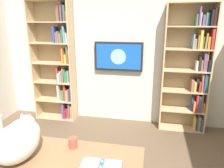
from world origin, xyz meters
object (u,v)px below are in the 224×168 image
(bookshelf_left, at_px, (192,69))
(bookshelf_right, at_px, (58,64))
(wall_mounted_tv, at_px, (119,57))
(coffee_mug, at_px, (73,143))
(open_binder, at_px, (100,168))
(cat, at_px, (19,139))

(bookshelf_left, xyz_separation_m, bookshelf_right, (2.41, -0.00, -0.00))
(wall_mounted_tv, relative_size, coffee_mug, 9.12)
(open_binder, bearing_deg, coffee_mug, -36.62)
(bookshelf_right, bearing_deg, bookshelf_left, 179.98)
(bookshelf_left, xyz_separation_m, cat, (1.72, 2.26, -0.18))
(bookshelf_left, distance_m, bookshelf_right, 2.41)
(open_binder, bearing_deg, bookshelf_left, -113.72)
(open_binder, height_order, coffee_mug, coffee_mug)
(wall_mounted_tv, distance_m, coffee_mug, 2.19)
(bookshelf_left, relative_size, bookshelf_right, 0.96)
(open_binder, bearing_deg, wall_mounted_tv, -83.79)
(cat, xyz_separation_m, coffee_mug, (-0.39, -0.21, -0.12))
(bookshelf_left, height_order, bookshelf_right, bookshelf_right)
(open_binder, bearing_deg, cat, -2.37)
(cat, distance_m, coffee_mug, 0.46)
(bookshelf_right, xyz_separation_m, open_binder, (-1.40, 2.29, -0.34))
(wall_mounted_tv, relative_size, cat, 1.51)
(bookshelf_right, bearing_deg, open_binder, 121.41)
(wall_mounted_tv, relative_size, open_binder, 2.59)
(cat, distance_m, open_binder, 0.73)
(bookshelf_right, xyz_separation_m, cat, (-0.69, 2.26, -0.18))
(bookshelf_right, height_order, open_binder, bookshelf_right)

